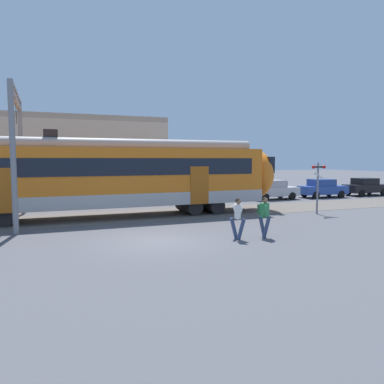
{
  "coord_description": "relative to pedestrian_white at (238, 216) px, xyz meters",
  "views": [
    {
      "loc": [
        -4.03,
        -13.83,
        3.19
      ],
      "look_at": [
        2.69,
        3.07,
        1.6
      ],
      "focal_mm": 35.0,
      "sensor_mm": 36.0,
      "label": 1
    }
  ],
  "objects": [
    {
      "name": "parked_car_silver",
      "position": [
        9.83,
        12.18,
        -0.18
      ],
      "size": [
        4.02,
        1.79,
        1.54
      ],
      "color": "#B7BABF",
      "rests_on": "ground"
    },
    {
      "name": "pedestrian_white",
      "position": [
        0.0,
        0.0,
        0.0
      ],
      "size": [
        0.56,
        0.65,
        1.67
      ],
      "color": "navy",
      "rests_on": "ground"
    },
    {
      "name": "parked_car_black",
      "position": [
        19.38,
        11.99,
        -0.18
      ],
      "size": [
        4.01,
        1.78,
        1.54
      ],
      "color": "black",
      "rests_on": "ground"
    },
    {
      "name": "pedestrian_green",
      "position": [
        1.19,
        -0.05,
        0.03
      ],
      "size": [
        0.5,
        0.71,
        1.67
      ],
      "color": "navy",
      "rests_on": "ground"
    },
    {
      "name": "ground_plane",
      "position": [
        -3.1,
        0.83,
        -0.96
      ],
      "size": [
        160.0,
        160.0,
        0.0
      ],
      "primitive_type": "plane",
      "color": "#515156"
    },
    {
      "name": "background_building",
      "position": [
        -8.98,
        17.22,
        2.24
      ],
      "size": [
        21.77,
        5.0,
        9.2
      ],
      "color": "beige",
      "rests_on": "ground"
    },
    {
      "name": "crossing_signal",
      "position": [
        7.7,
        4.45,
        1.05
      ],
      "size": [
        0.96,
        0.22,
        3.0
      ],
      "color": "gray",
      "rests_on": "ground"
    },
    {
      "name": "parked_car_blue",
      "position": [
        14.58,
        11.98,
        -0.18
      ],
      "size": [
        4.09,
        1.93,
        1.54
      ],
      "color": "#284799",
      "rests_on": "ground"
    },
    {
      "name": "catenary_gantry",
      "position": [
        -8.29,
        7.64,
        3.35
      ],
      "size": [
        0.24,
        6.64,
        6.53
      ],
      "color": "gray",
      "rests_on": "ground"
    }
  ]
}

